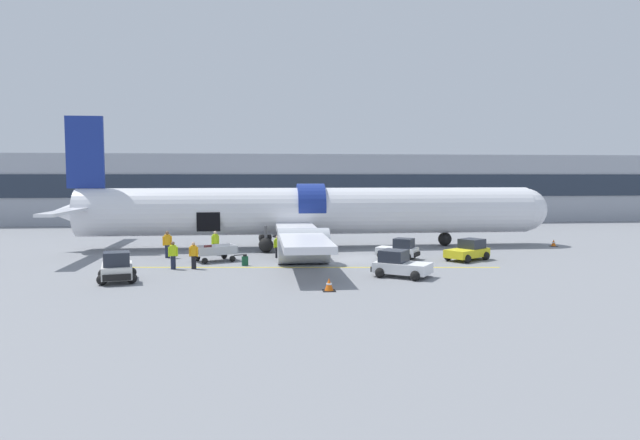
{
  "coord_description": "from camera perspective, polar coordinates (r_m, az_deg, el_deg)",
  "views": [
    {
      "loc": [
        -5.96,
        -37.45,
        5.6
      ],
      "look_at": [
        -1.63,
        3.23,
        2.4
      ],
      "focal_mm": 32.0,
      "sensor_mm": 36.0,
      "label": 1
    }
  ],
  "objects": [
    {
      "name": "ground_crew_loader_a",
      "position": [
        40.78,
        -10.43,
        -2.22
      ],
      "size": [
        0.57,
        0.53,
        1.71
      ],
      "color": "black",
      "rests_on": "ground_plane"
    },
    {
      "name": "safety_cone_nose",
      "position": [
        48.8,
        22.33,
        -2.15
      ],
      "size": [
        0.53,
        0.53,
        0.55
      ],
      "color": "black",
      "rests_on": "ground_plane"
    },
    {
      "name": "baggage_tug_mid",
      "position": [
        32.01,
        -19.64,
        -4.6
      ],
      "size": [
        2.38,
        3.09,
        1.63
      ],
      "color": "silver",
      "rests_on": "ground_plane"
    },
    {
      "name": "ground_crew_driver",
      "position": [
        40.14,
        -15.02,
        -2.31
      ],
      "size": [
        0.64,
        0.49,
        1.83
      ],
      "color": "#1E2338",
      "rests_on": "ground_plane"
    },
    {
      "name": "safety_cone_engine_left",
      "position": [
        27.84,
        0.91,
        -6.51
      ],
      "size": [
        0.62,
        0.62,
        0.63
      ],
      "color": "black",
      "rests_on": "ground_plane"
    },
    {
      "name": "ground_crew_loader_b",
      "position": [
        35.22,
        -14.48,
        -3.37
      ],
      "size": [
        0.59,
        0.45,
        1.67
      ],
      "color": "#1E2338",
      "rests_on": "ground_plane"
    },
    {
      "name": "baggage_tug_lead",
      "position": [
        31.92,
        8.01,
        -4.5
      ],
      "size": [
        3.46,
        3.08,
        1.47
      ],
      "color": "white",
      "rests_on": "ground_plane"
    },
    {
      "name": "suitcase_on_tarmac_upright",
      "position": [
        35.81,
        -7.51,
        -4.08
      ],
      "size": [
        0.41,
        0.26,
        0.7
      ],
      "color": "#14472D",
      "rests_on": "ground_plane"
    },
    {
      "name": "airplane",
      "position": [
        44.16,
        -1.59,
        0.76
      ],
      "size": [
        38.6,
        32.05,
        9.97
      ],
      "color": "silver",
      "rests_on": "ground_plane"
    },
    {
      "name": "ground_crew_helper",
      "position": [
        38.85,
        -4.3,
        -2.62
      ],
      "size": [
        0.52,
        0.46,
        1.54
      ],
      "color": "black",
      "rests_on": "ground_plane"
    },
    {
      "name": "ground_plane",
      "position": [
        38.33,
        2.95,
        -3.93
      ],
      "size": [
        500.0,
        500.0,
        0.0
      ],
      "primitive_type": "plane",
      "color": "gray"
    },
    {
      "name": "safety_cone_wingtip",
      "position": [
        37.09,
        -0.04,
        -3.72
      ],
      "size": [
        0.5,
        0.5,
        0.67
      ],
      "color": "black",
      "rests_on": "ground_plane"
    },
    {
      "name": "ground_crew_supervisor",
      "position": [
        35.03,
        -12.52,
        -3.41
      ],
      "size": [
        0.56,
        0.39,
        1.63
      ],
      "color": "black",
      "rests_on": "ground_plane"
    },
    {
      "name": "terminal_strip",
      "position": [
        70.68,
        -1.23,
        3.2
      ],
      "size": [
        93.42,
        9.97,
        8.07
      ],
      "color": "#9EA3AD",
      "rests_on": "ground_plane"
    },
    {
      "name": "baggage_cart_loading",
      "position": [
        37.87,
        -10.49,
        -3.31
      ],
      "size": [
        3.58,
        2.55,
        1.11
      ],
      "color": "#B7BABF",
      "rests_on": "ground_plane"
    },
    {
      "name": "baggage_tug_spare",
      "position": [
        39.07,
        14.61,
        -3.01
      ],
      "size": [
        3.48,
        3.06,
        1.39
      ],
      "color": "yellow",
      "rests_on": "ground_plane"
    },
    {
      "name": "ground_crew_marshal",
      "position": [
        39.78,
        -3.83,
        -2.46
      ],
      "size": [
        0.52,
        0.47,
        1.53
      ],
      "color": "black",
      "rests_on": "ground_plane"
    },
    {
      "name": "apron_marking_line",
      "position": [
        34.91,
        -1.35,
        -4.75
      ],
      "size": [
        23.53,
        2.73,
        0.01
      ],
      "color": "yellow",
      "rests_on": "ground_plane"
    },
    {
      "name": "baggage_tug_rear",
      "position": [
        38.64,
        7.89,
        -3.0
      ],
      "size": [
        3.01,
        2.57,
        1.41
      ],
      "color": "white",
      "rests_on": "ground_plane"
    }
  ]
}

